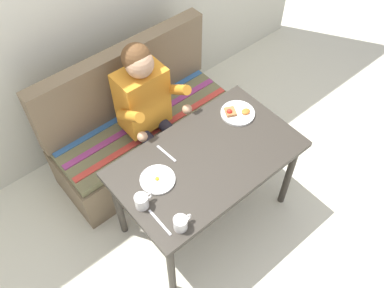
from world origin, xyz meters
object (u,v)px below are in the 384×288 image
Objects in this scene: plate_breakfast at (237,113)px; coffee_mug_second at (142,201)px; knife at (160,222)px; coffee_mug at (181,223)px; table at (207,165)px; plate_eggs at (158,179)px; person at (148,106)px; fork at (166,154)px; couch at (142,128)px.

coffee_mug_second reaches higher than plate_breakfast.
coffee_mug is at bearing -52.30° from knife.
table is 5.58× the size of plate_eggs.
plate_eggs is at bearing 74.99° from coffee_mug.
coffee_mug is at bearing -115.55° from person.
fork is (0.25, 0.46, -0.04)m from coffee_mug.
plate_eggs is 0.21m from fork.
couch is 0.45m from person.
plate_breakfast is at bearing -57.20° from couch.
coffee_mug_second is (-0.91, -0.16, 0.04)m from plate_breakfast.
table is 10.17× the size of coffee_mug_second.
couch is 8.47× the size of fork.
plate_breakfast is (0.42, -0.44, 0.00)m from person.
knife is (-0.91, -0.32, -0.01)m from plate_breakfast.
plate_breakfast is 0.58m from fork.
table is 5.15× the size of plate_breakfast.
person is at bearing 57.86° from knife.
coffee_mug_second is at bearing -154.46° from plate_eggs.
knife is at bearing -161.42° from table.
knife is at bearing -118.47° from couch.
coffee_mug_second reaches higher than fork.
plate_eggs is at bearing 25.54° from coffee_mug_second.
couch is 1.14m from knife.
table is 0.83× the size of couch.
knife reaches higher than table.
coffee_mug reaches higher than plate_breakfast.
plate_breakfast is at bearing 19.60° from knife.
coffee_mug is (-0.41, -0.86, 0.03)m from person.
table is 0.83m from couch.
fork is (0.33, 0.21, -0.05)m from coffee_mug_second.
fork is 0.48m from knife.
coffee_mug_second is 0.40m from fork.
person is at bearing 58.62° from plate_eggs.
plate_breakfast reaches higher than knife.
coffee_mug_second is 0.69× the size of fork.
coffee_mug_second is at bearing -123.32° from couch.
couch reaches higher than coffee_mug.
plate_eggs is (-0.32, -0.53, -0.00)m from person.
table is 0.60m from person.
plate_eggs is 1.07× the size of knife.
couch is at bearing 67.25° from coffee_mug.
plate_breakfast is (0.40, 0.15, 0.09)m from table.
plate_breakfast is 1.97× the size of coffee_mug_second.
table is 10.17× the size of coffee_mug.
knife is at bearing -136.51° from fork.
plate_breakfast is 0.96m from knife.
couch is at bearing 122.80° from plate_breakfast.
couch is 1.04m from coffee_mug_second.
fork is at bearing 175.85° from plate_breakfast.
plate_breakfast is 0.93m from coffee_mug_second.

